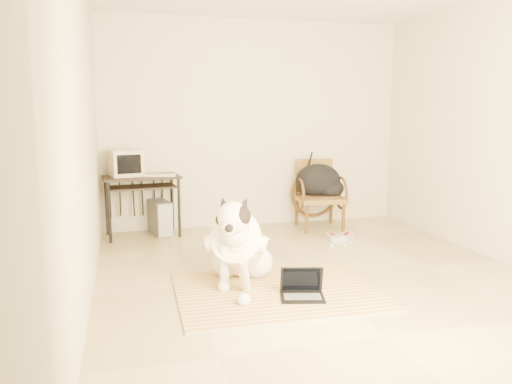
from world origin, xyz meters
name	(u,v)px	position (x,y,z in m)	size (l,w,h in m)	color
floor	(316,276)	(0.00, 0.00, 0.00)	(4.50, 4.50, 0.00)	tan
wall_back	(255,125)	(0.00, 2.25, 1.35)	(4.50, 4.50, 0.00)	beige
wall_front	(501,150)	(0.00, -2.25, 1.35)	(4.50, 4.50, 0.00)	beige
wall_left	(83,134)	(-2.00, 0.00, 1.35)	(4.50, 4.50, 0.00)	beige
wall_right	(506,129)	(2.00, 0.00, 1.35)	(4.50, 4.50, 0.00)	beige
rug	(278,291)	(-0.47, -0.32, 0.01)	(1.73, 1.34, 0.02)	#C07E12
dog	(239,246)	(-0.75, -0.03, 0.35)	(0.65, 1.18, 0.87)	silver
laptop	(302,290)	(-0.33, -0.52, 0.08)	(0.40, 0.33, 0.25)	black
computer_desk	(142,185)	(-1.50, 1.96, 0.64)	(0.95, 0.59, 0.75)	black
crt_monitor	(126,163)	(-1.67, 2.00, 0.91)	(0.42, 0.40, 0.32)	#C1B197
desk_keyboard	(160,175)	(-1.28, 1.87, 0.76)	(0.37, 0.14, 0.02)	#C1B197
pc_tower	(160,218)	(-1.29, 2.01, 0.21)	(0.28, 0.48, 0.42)	#535356
rattan_chair	(319,194)	(0.76, 1.85, 0.45)	(0.63, 0.61, 0.89)	olive
backpack	(320,182)	(0.77, 1.81, 0.61)	(0.61, 0.51, 0.44)	black
sneaker_left	(332,239)	(0.63, 1.05, 0.05)	(0.16, 0.30, 0.10)	silver
sneaker_right	(346,239)	(0.77, 1.01, 0.05)	(0.30, 0.31, 0.11)	silver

